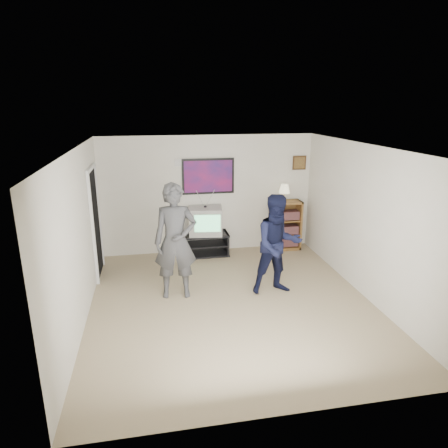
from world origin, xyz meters
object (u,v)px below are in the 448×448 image
object	(u,v)px
crt_television	(205,220)
person_tall	(176,241)
media_stand	(206,244)
bookshelf	(285,225)
person_short	(278,245)

from	to	relation	value
crt_television	person_tall	bearing A→B (deg)	-105.08
media_stand	bookshelf	bearing A→B (deg)	1.58
crt_television	bookshelf	distance (m)	1.79
person_short	media_stand	bearing A→B (deg)	112.82
crt_television	person_short	bearing A→B (deg)	-57.00
bookshelf	crt_television	bearing A→B (deg)	-178.39
crt_television	media_stand	bearing A→B (deg)	-172.49
crt_television	bookshelf	world-z (taller)	bookshelf
person_tall	person_short	world-z (taller)	person_tall
crt_television	bookshelf	bearing A→B (deg)	9.12
bookshelf	person_tall	world-z (taller)	person_tall
media_stand	bookshelf	xyz separation A→B (m)	(1.78, 0.05, 0.31)
bookshelf	person_short	size ratio (longest dim) A/B	0.63
person_tall	person_short	bearing A→B (deg)	-2.86
crt_television	person_tall	xyz separation A→B (m)	(-0.74, -1.78, 0.20)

